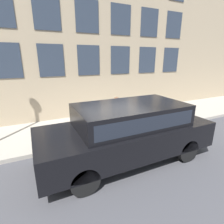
% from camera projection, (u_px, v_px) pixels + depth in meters
% --- Properties ---
extents(ground_plane, '(80.00, 80.00, 0.00)m').
position_uv_depth(ground_plane, '(117.00, 140.00, 6.97)').
color(ground_plane, '#47474C').
extents(sidewalk, '(3.15, 60.00, 0.14)m').
position_uv_depth(sidewalk, '(102.00, 125.00, 8.31)').
color(sidewalk, '#A8A093').
rests_on(sidewalk, ground_plane).
extents(building_facade, '(0.33, 40.00, 8.58)m').
position_uv_depth(building_facade, '(87.00, 33.00, 8.55)').
color(building_facade, tan).
rests_on(building_facade, ground_plane).
extents(fire_hydrant, '(0.36, 0.47, 0.71)m').
position_uv_depth(fire_hydrant, '(107.00, 125.00, 7.09)').
color(fire_hydrant, gray).
rests_on(fire_hydrant, sidewalk).
extents(person, '(0.34, 0.23, 1.42)m').
position_uv_depth(person, '(116.00, 110.00, 7.46)').
color(person, navy).
rests_on(person, sidewalk).
extents(parked_truck_black_near, '(2.10, 5.34, 1.79)m').
position_uv_depth(parked_truck_black_near, '(128.00, 129.00, 5.40)').
color(parked_truck_black_near, black).
rests_on(parked_truck_black_near, ground_plane).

